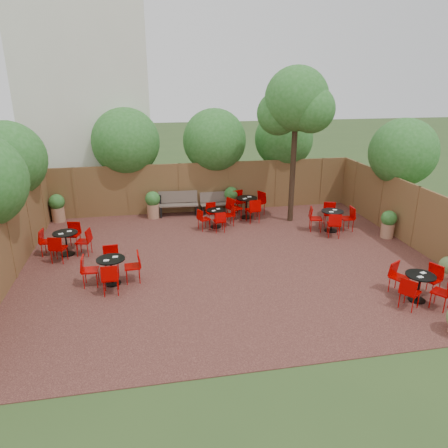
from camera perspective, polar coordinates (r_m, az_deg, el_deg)
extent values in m
plane|color=#354F23|center=(12.60, 0.78, -5.02)|extent=(80.00, 80.00, 0.00)
cube|color=#3C1C18|center=(12.59, 0.78, -4.98)|extent=(12.00, 10.00, 0.02)
cube|color=brown|center=(16.92, -2.60, 5.02)|extent=(12.00, 0.08, 2.00)
cube|color=brown|center=(12.55, -27.16, -2.44)|extent=(0.08, 10.00, 2.00)
cube|color=brown|center=(14.59, 24.56, 0.85)|extent=(0.08, 10.00, 2.00)
cube|color=silver|center=(19.39, -17.87, 14.98)|extent=(5.00, 4.00, 8.00)
sphere|color=#276621|center=(15.06, -27.43, 7.80)|extent=(2.44, 2.44, 2.44)
sphere|color=#276621|center=(17.11, -13.22, 10.82)|extent=(2.64, 2.64, 2.64)
sphere|color=#276621|center=(17.23, -1.31, 11.29)|extent=(2.55, 2.55, 2.55)
sphere|color=#276621|center=(18.16, 8.15, 11.43)|extent=(2.45, 2.45, 2.45)
sphere|color=#276621|center=(16.14, 23.19, 8.98)|extent=(2.36, 2.36, 2.36)
cylinder|color=black|center=(15.58, 9.42, 8.68)|extent=(0.22, 0.22, 4.70)
sphere|color=#276621|center=(15.34, 9.87, 16.46)|extent=(2.23, 2.23, 2.23)
sphere|color=#276621|center=(15.58, 7.45, 14.71)|extent=(1.56, 1.56, 1.56)
sphere|color=#276621|center=(15.13, 11.80, 15.05)|extent=(1.63, 1.63, 1.63)
cube|color=brown|center=(16.52, -6.20, 2.61)|extent=(1.55, 0.55, 0.05)
cube|color=brown|center=(16.64, -6.29, 3.71)|extent=(1.53, 0.21, 0.46)
cube|color=black|center=(16.56, -8.55, 1.69)|extent=(0.09, 0.46, 0.41)
cube|color=black|center=(16.65, -3.80, 1.98)|extent=(0.09, 0.46, 0.41)
cube|color=brown|center=(16.72, -0.89, 2.76)|extent=(1.38, 0.47, 0.05)
cube|color=brown|center=(16.82, -1.01, 3.74)|extent=(1.37, 0.16, 0.41)
cube|color=black|center=(16.69, -2.98, 1.95)|extent=(0.07, 0.41, 0.36)
cube|color=black|center=(16.89, 1.18, 2.19)|extent=(0.07, 0.41, 0.36)
cylinder|color=black|center=(11.61, -14.88, -7.78)|extent=(0.43, 0.43, 0.03)
cylinder|color=black|center=(11.46, -15.02, -6.24)|extent=(0.05, 0.05, 0.68)
cylinder|color=black|center=(11.31, -15.18, -4.63)|extent=(0.74, 0.74, 0.03)
cube|color=white|center=(11.37, -14.58, -4.34)|extent=(0.15, 0.11, 0.01)
cube|color=white|center=(11.21, -15.72, -4.80)|extent=(0.15, 0.11, 0.01)
cylinder|color=black|center=(13.83, -20.47, -3.85)|extent=(0.43, 0.43, 0.03)
cylinder|color=black|center=(13.71, -20.64, -2.52)|extent=(0.05, 0.05, 0.68)
cylinder|color=black|center=(13.59, -20.82, -1.15)|extent=(0.74, 0.74, 0.03)
cube|color=white|center=(13.63, -20.30, -0.92)|extent=(0.15, 0.12, 0.01)
cube|color=white|center=(13.49, -21.31, -1.26)|extent=(0.15, 0.12, 0.01)
cylinder|color=black|center=(11.48, 24.72, -9.34)|extent=(0.41, 0.41, 0.03)
cylinder|color=black|center=(11.34, 24.96, -7.87)|extent=(0.05, 0.05, 0.65)
cylinder|color=black|center=(11.20, 25.20, -6.34)|extent=(0.71, 0.71, 0.03)
cube|color=white|center=(11.31, 25.47, -6.02)|extent=(0.16, 0.14, 0.01)
cube|color=white|center=(11.06, 25.15, -6.54)|extent=(0.16, 0.14, 0.01)
cylinder|color=black|center=(16.33, 3.05, 0.94)|extent=(0.47, 0.47, 0.03)
cylinder|color=black|center=(16.21, 3.08, 2.22)|extent=(0.05, 0.05, 0.75)
cylinder|color=black|center=(16.10, 3.10, 3.53)|extent=(0.82, 0.82, 0.03)
cube|color=white|center=(16.21, 3.47, 3.72)|extent=(0.18, 0.15, 0.02)
cube|color=white|center=(15.95, 2.84, 3.47)|extent=(0.18, 0.15, 0.02)
cylinder|color=black|center=(15.36, 14.32, -0.88)|extent=(0.45, 0.45, 0.03)
cylinder|color=black|center=(15.24, 14.43, 0.38)|extent=(0.05, 0.05, 0.71)
cylinder|color=black|center=(15.13, 14.55, 1.69)|extent=(0.77, 0.77, 0.03)
cube|color=white|center=(15.24, 14.84, 1.89)|extent=(0.16, 0.12, 0.02)
cube|color=white|center=(14.98, 14.40, 1.61)|extent=(0.16, 0.12, 0.02)
cylinder|color=black|center=(15.28, -1.13, -0.38)|extent=(0.39, 0.39, 0.03)
cylinder|color=black|center=(15.17, -1.14, 0.75)|extent=(0.04, 0.04, 0.62)
cylinder|color=black|center=(15.07, -1.14, 1.90)|extent=(0.68, 0.68, 0.03)
cube|color=white|center=(15.15, -0.79, 2.07)|extent=(0.14, 0.11, 0.01)
cube|color=white|center=(14.95, -1.41, 1.83)|extent=(0.14, 0.11, 0.01)
cylinder|color=#A16C50|center=(16.46, -9.59, 1.78)|extent=(0.48, 0.48, 0.55)
sphere|color=#276621|center=(16.32, -9.69, 3.41)|extent=(0.57, 0.57, 0.57)
cylinder|color=#A16C50|center=(17.00, 0.97, 2.61)|extent=(0.46, 0.46, 0.53)
sphere|color=#276621|center=(16.87, 0.98, 4.15)|extent=(0.56, 0.56, 0.56)
cylinder|color=#A16C50|center=(17.00, -21.61, 1.23)|extent=(0.48, 0.48, 0.55)
sphere|color=#276621|center=(16.86, -21.81, 2.81)|extent=(0.58, 0.58, 0.58)
cylinder|color=#A16C50|center=(15.29, 21.33, -0.82)|extent=(0.43, 0.43, 0.49)
sphere|color=#276621|center=(15.15, 21.53, 0.75)|extent=(0.52, 0.52, 0.52)
cylinder|color=#A16C50|center=(13.16, 28.11, -5.86)|extent=(0.38, 0.38, 0.17)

